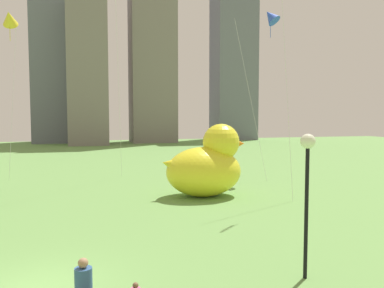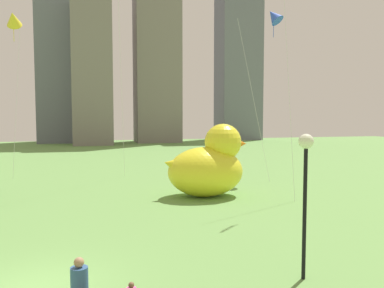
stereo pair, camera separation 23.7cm
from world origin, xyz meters
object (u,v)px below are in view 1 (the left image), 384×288
giant_inflatable_duck (207,166)px  kite_blue (271,17)px  kite_yellow (9,19)px  lamppost (307,169)px

giant_inflatable_duck → kite_blue: (7.45, 6.43, 11.14)m
giant_inflatable_duck → kite_blue: size_ratio=0.39×
kite_yellow → kite_blue: bearing=-9.2°
giant_inflatable_duck → lamppost: 12.66m
giant_inflatable_duck → kite_blue: bearing=40.8°
giant_inflatable_duck → lamppost: bearing=-93.6°
lamppost → kite_yellow: (-11.84, 22.23, 8.97)m
lamppost → kite_blue: (8.24, 18.99, 9.67)m
giant_inflatable_duck → kite_yellow: size_ratio=0.41×
kite_blue → kite_yellow: size_ratio=1.05×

